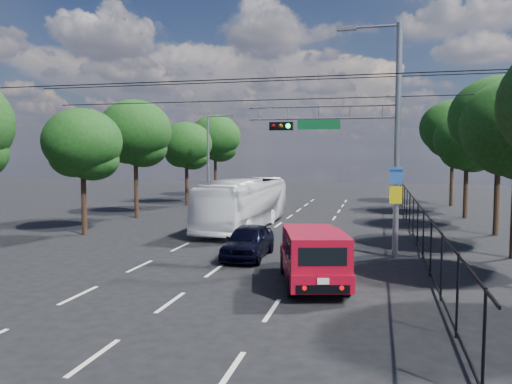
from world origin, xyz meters
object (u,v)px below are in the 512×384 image
(white_van, at_px, (221,214))
(white_bus, at_px, (244,204))
(navy_hatchback, at_px, (248,241))
(signal_mast, at_px, (367,130))
(red_pickup, at_px, (313,255))

(white_van, bearing_deg, white_bus, 12.97)
(white_bus, distance_m, white_van, 1.50)
(navy_hatchback, relative_size, white_bus, 0.39)
(signal_mast, xyz_separation_m, white_bus, (-6.93, 6.27, -3.82))
(signal_mast, relative_size, white_bus, 0.93)
(red_pickup, bearing_deg, signal_mast, 72.99)
(signal_mast, height_order, white_bus, signal_mast)
(red_pickup, relative_size, navy_hatchback, 1.31)
(navy_hatchback, xyz_separation_m, white_van, (-3.62, 7.56, 0.11))
(signal_mast, relative_size, navy_hatchback, 2.36)
(navy_hatchback, distance_m, white_bus, 8.08)
(signal_mast, height_order, red_pickup, signal_mast)
(signal_mast, height_order, navy_hatchback, signal_mast)
(red_pickup, xyz_separation_m, navy_hatchback, (-3.12, 3.61, -0.31))
(navy_hatchback, height_order, white_van, white_van)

